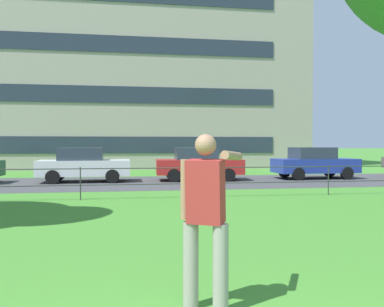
# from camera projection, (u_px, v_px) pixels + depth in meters

# --- Properties ---
(street_strip) EXTENTS (80.00, 6.54, 0.01)m
(street_strip) POSITION_uv_depth(u_px,v_px,m) (142.00, 182.00, 17.64)
(street_strip) COLOR #424247
(street_strip) RESTS_ON ground
(park_fence) EXTENTS (36.19, 0.04, 1.00)m
(park_fence) POSITION_uv_depth(u_px,v_px,m) (147.00, 177.00, 12.39)
(park_fence) COLOR #333833
(park_fence) RESTS_ON ground
(person_thrower) EXTENTS (0.75, 0.67, 1.80)m
(person_thrower) POSITION_uv_depth(u_px,v_px,m) (206.00, 215.00, 4.07)
(person_thrower) COLOR gray
(person_thrower) RESTS_ON ground
(car_white_right) EXTENTS (4.04, 1.90, 1.54)m
(car_white_right) POSITION_uv_depth(u_px,v_px,m) (84.00, 165.00, 17.88)
(car_white_right) COLOR silver
(car_white_right) RESTS_ON ground
(car_red_center) EXTENTS (4.06, 1.92, 1.54)m
(car_red_center) POSITION_uv_depth(u_px,v_px,m) (198.00, 164.00, 18.68)
(car_red_center) COLOR red
(car_red_center) RESTS_ON ground
(car_blue_left) EXTENTS (4.04, 1.88, 1.54)m
(car_blue_left) POSITION_uv_depth(u_px,v_px,m) (314.00, 163.00, 19.65)
(car_blue_left) COLOR #233899
(car_blue_left) RESTS_ON ground
(apartment_building_background) EXTENTS (37.05, 12.93, 20.12)m
(apartment_building_background) POSITION_uv_depth(u_px,v_px,m) (57.00, 38.00, 31.46)
(apartment_building_background) COLOR #ADA393
(apartment_building_background) RESTS_ON ground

